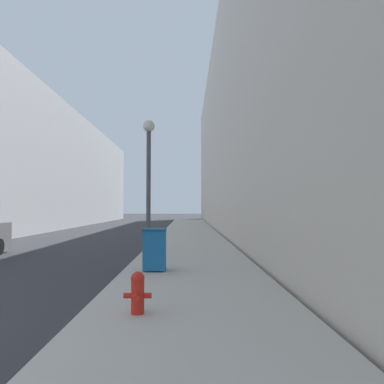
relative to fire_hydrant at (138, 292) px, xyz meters
The scene contains 5 objects.
sidewalk_right 15.95m from the fire_hydrant, 86.57° to the left, with size 3.84×60.00×0.14m.
building_right_stone 26.65m from the fire_hydrant, 69.44° to the left, with size 12.00×60.00×16.23m.
fire_hydrant is the anchor object (origin of this frame).
trash_bin 4.13m from the fire_hydrant, 91.23° to the left, with size 0.62×0.64×1.15m.
lamppost 7.97m from the fire_hydrant, 94.73° to the left, with size 0.44×0.44×4.94m.
Camera 1 is at (5.70, -4.08, 1.88)m, focal length 35.00 mm.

